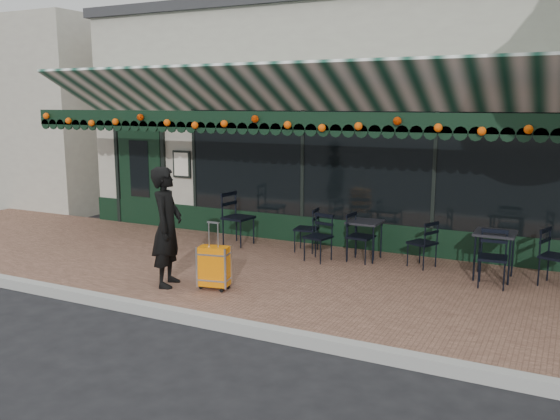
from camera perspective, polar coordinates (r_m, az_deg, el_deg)
The scene contains 16 objects.
ground at distance 7.39m, azimuth -3.70°, elevation -11.49°, with size 80.00×80.00×0.00m, color black.
sidewalk at distance 9.04m, azimuth 2.74°, elevation -6.84°, with size 18.00×4.00×0.15m, color brown.
curb at distance 7.29m, azimuth -4.03°, elevation -11.15°, with size 18.00×0.16×0.15m, color #9E9E99.
restaurant_building at distance 14.19m, azimuth 12.53°, elevation 8.19°, with size 12.00×9.60×4.50m.
neighbor_building_left at distance 21.57m, azimuth -23.49°, elevation 8.58°, with size 12.00×8.00×4.80m, color #B0AD9B.
woman at distance 8.53m, azimuth -10.82°, elevation -1.60°, with size 0.62×0.41×1.71m, color black.
suitcase at distance 8.38m, azimuth -6.37°, elevation -5.47°, with size 0.46×0.31×0.96m.
cafe_table_a at distance 9.30m, azimuth 19.99°, elevation -2.44°, with size 0.58×0.58×0.71m.
cafe_table_b at distance 9.94m, azimuth 8.16°, elevation -1.42°, with size 0.53×0.53×0.65m.
chair_a_left at distance 9.69m, azimuth 13.52°, elevation -3.14°, with size 0.38×0.38×0.76m, color black, non-canonical shape.
chair_a_right at distance 9.31m, azimuth 25.10°, elevation -4.17°, with size 0.42×0.42×0.84m, color black, non-canonical shape.
chair_a_front at distance 8.95m, azimuth 19.79°, elevation -4.42°, with size 0.41×0.41×0.82m, color black, non-canonical shape.
chair_b_left at distance 10.41m, azimuth 2.55°, elevation -1.88°, with size 0.39×0.39×0.79m, color black, non-canonical shape.
chair_b_right at distance 9.83m, azimuth 7.77°, elevation -2.62°, with size 0.41×0.41×0.81m, color black, non-canonical shape.
chair_b_front at distance 9.80m, azimuth 3.68°, elevation -2.66°, with size 0.39×0.39×0.79m, color black, non-canonical shape.
chair_solo at distance 10.91m, azimuth -4.04°, elevation -0.80°, with size 0.49×0.49×0.98m, color black, non-canonical shape.
Camera 1 is at (3.48, -5.91, 2.74)m, focal length 38.00 mm.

